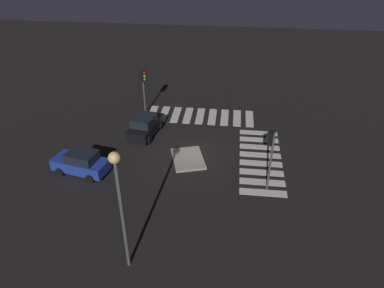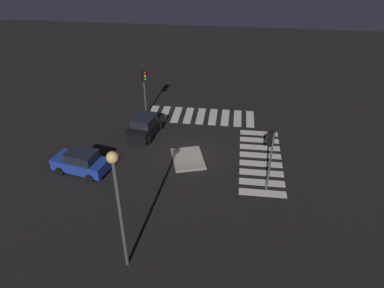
# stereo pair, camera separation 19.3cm
# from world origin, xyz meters

# --- Properties ---
(ground_plane) EXTENTS (80.00, 80.00, 0.00)m
(ground_plane) POSITION_xyz_m (0.00, 0.00, 0.00)
(ground_plane) COLOR black
(traffic_island) EXTENTS (3.61, 3.10, 0.18)m
(traffic_island) POSITION_xyz_m (-0.72, 0.22, 0.09)
(traffic_island) COLOR gray
(traffic_island) RESTS_ON ground
(car_black) EXTENTS (4.38, 2.54, 1.82)m
(car_black) POSITION_xyz_m (2.63, 4.30, 0.89)
(car_black) COLOR black
(car_black) RESTS_ON ground
(car_blue) EXTENTS (2.53, 4.27, 1.76)m
(car_blue) POSITION_xyz_m (-3.21, 7.67, 0.87)
(car_blue) COLOR #1E389E
(car_blue) RESTS_ON ground
(traffic_light_south) EXTENTS (0.54, 0.53, 4.48)m
(traffic_light_south) POSITION_xyz_m (-3.47, -5.47, 3.39)
(traffic_light_south) COLOR #47474C
(traffic_light_south) RESTS_ON ground
(traffic_light_north) EXTENTS (0.53, 0.54, 4.42)m
(traffic_light_north) POSITION_xyz_m (6.20, 5.07, 3.35)
(traffic_light_north) COLOR #47474C
(traffic_light_north) RESTS_ON ground
(street_lamp) EXTENTS (0.56, 0.56, 7.22)m
(street_lamp) POSITION_xyz_m (-10.88, 2.12, 4.96)
(street_lamp) COLOR #47474C
(street_lamp) RESTS_ON ground
(crosswalk_near) EXTENTS (8.75, 3.20, 0.02)m
(crosswalk_near) POSITION_xyz_m (0.00, -5.33, 0.01)
(crosswalk_near) COLOR silver
(crosswalk_near) RESTS_ON ground
(crosswalk_side) EXTENTS (3.20, 9.90, 0.02)m
(crosswalk_side) POSITION_xyz_m (6.55, 0.00, 0.01)
(crosswalk_side) COLOR silver
(crosswalk_side) RESTS_ON ground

